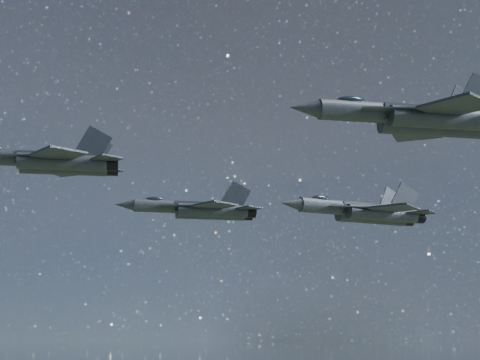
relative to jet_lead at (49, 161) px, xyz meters
name	(u,v)px	position (x,y,z in m)	size (l,w,h in m)	color
jet_lead	(49,161)	(0.00, 0.00, 0.00)	(15.16, 10.42, 3.80)	#2B3136
jet_left	(200,209)	(20.90, 25.22, 1.46)	(18.23, 12.63, 4.58)	#2B3136
jet_right	(420,118)	(23.10, -19.24, 0.64)	(16.39, 11.34, 4.12)	#2B3136
jet_slot	(366,212)	(29.09, -1.00, -2.63)	(15.50, 10.96, 3.93)	#2B3136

